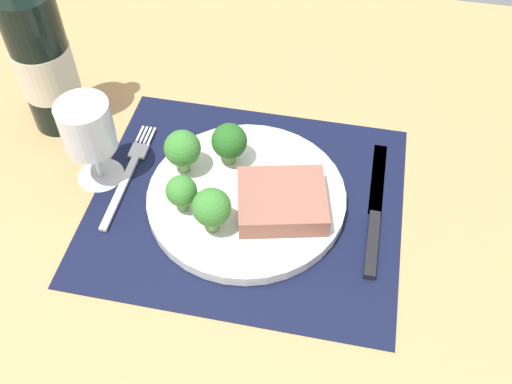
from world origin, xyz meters
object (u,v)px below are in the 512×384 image
wine_glass (88,131)px  knife (375,216)px  plate (247,197)px  fork (128,173)px  wine_bottle (43,60)px  steak (282,201)px

wine_glass → knife: bearing=-0.3°
plate → fork: size_ratio=1.36×
wine_glass → wine_bottle: bearing=135.4°
fork → knife: size_ratio=0.83×
knife → wine_glass: 38.40cm
steak → wine_glass: size_ratio=0.86×
steak → fork: bearing=172.4°
knife → wine_glass: wine_glass is taller
fork → wine_bottle: wine_bottle is taller
fork → plate: bearing=-2.8°
plate → fork: (-16.94, 1.42, -0.55)cm
wine_bottle → steak: bearing=-18.5°
plate → wine_glass: (-20.70, 0.70, 7.50)cm
steak → knife: steak is taller
fork → wine_glass: 8.91cm
wine_bottle → wine_glass: bearing=-44.6°
knife → wine_bottle: size_ratio=0.73×
plate → knife: bearing=1.8°
knife → wine_bottle: (-47.40, 9.88, 10.38)cm
plate → wine_glass: bearing=178.1°
fork → knife: (33.80, -0.89, 0.05)cm
fork → steak: bearing=-5.6°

